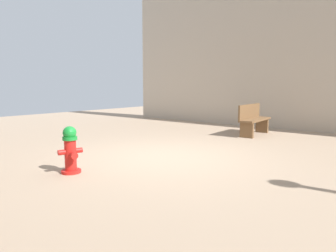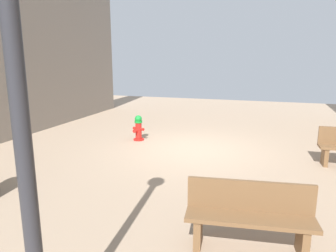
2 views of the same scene
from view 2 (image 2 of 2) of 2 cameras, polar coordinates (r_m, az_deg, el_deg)
name	(u,v)px [view 2 (image 2 of 2)]	position (r m, az deg, el deg)	size (l,w,h in m)	color
ground_plane	(194,150)	(9.14, 4.78, -4.35)	(23.40, 23.40, 0.00)	tan
fire_hydrant	(138,128)	(10.10, -5.48, -0.35)	(0.43, 0.41, 0.83)	red
bench_far	(249,215)	(4.59, 14.77, -15.54)	(1.79, 0.66, 0.95)	brown
street_lamp	(15,64)	(2.60, -26.38, 10.21)	(0.36, 0.36, 4.17)	#2D2D33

